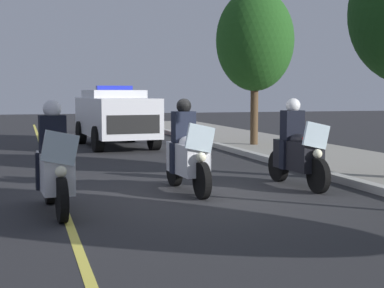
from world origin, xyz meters
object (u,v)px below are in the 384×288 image
Objects in this scene: police_motorcycle_lead_left at (55,167)px; police_motorcycle_trailing at (297,151)px; police_motorcycle_lead_right at (187,154)px; police_suv at (115,115)px; cyclist_background at (140,115)px; tree_far_back at (255,41)px.

police_motorcycle_lead_left is 4.77m from police_motorcycle_trailing.
police_motorcycle_lead_left is 2.70m from police_motorcycle_lead_right.
police_suv reaches higher than cyclist_background.
police_motorcycle_trailing is at bearing 88.95° from police_motorcycle_lead_right.
police_suv is 5.26m from tree_far_back.
police_motorcycle_trailing is (-1.13, 4.63, 0.00)m from police_motorcycle_lead_left.
police_motorcycle_lead_left and police_motorcycle_lead_right have the same top height.
police_motorcycle_lead_left is 16.43m from cyclist_background.
police_suv is (-10.41, 2.53, 0.37)m from police_motorcycle_lead_left.
police_motorcycle_lead_right is at bearing -30.27° from tree_far_back.
police_suv reaches higher than police_motorcycle_lead_right.
tree_far_back reaches higher than police_motorcycle_lead_left.
police_suv is at bearing -109.27° from tree_far_back.
police_motorcycle_trailing is at bearing 103.66° from police_motorcycle_lead_left.
police_suv is at bearing 179.36° from police_motorcycle_lead_right.
police_motorcycle_lead_right is at bearing -91.05° from police_motorcycle_trailing.
police_motorcycle_lead_right is 1.00× the size of police_motorcycle_trailing.
police_motorcycle_trailing is at bearing -16.51° from tree_far_back.
cyclist_background is at bearing -179.30° from police_motorcycle_trailing.
police_motorcycle_trailing is 8.56m from tree_far_back.
police_motorcycle_lead_left is at bearing -15.73° from cyclist_background.
police_motorcycle_lead_right is 0.42× the size of tree_far_back.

